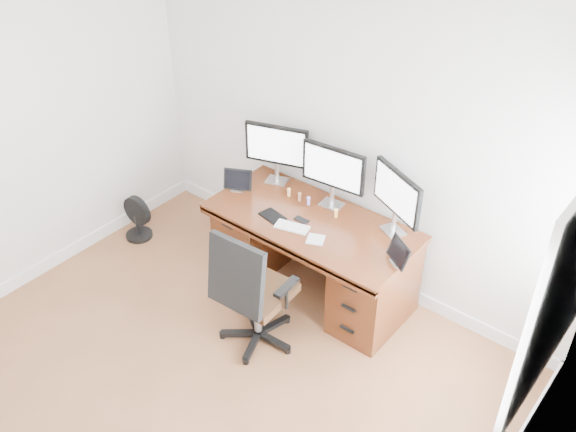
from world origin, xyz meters
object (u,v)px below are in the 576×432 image
Objects in this scene: desk at (313,252)px; floor_fan at (137,218)px; office_chair at (253,308)px; monitor_center at (333,169)px; keyboard at (292,227)px.

floor_fan is (-1.74, -0.44, -0.19)m from desk.
desk is 3.92× the size of floor_fan.
office_chair is 1.25m from monitor_center.
desk is at bearing 87.89° from office_chair.
office_chair is 3.98× the size of keyboard.
monitor_center reaches higher than desk.
monitor_center reaches higher than floor_fan.
office_chair is at bearing -98.18° from keyboard.
floor_fan is 2.06m from monitor_center.
office_chair is 1.79m from floor_fan.
monitor_center is 0.56m from keyboard.
floor_fan is at bearing -163.76° from monitor_center.
keyboard is (-0.05, -0.21, 0.36)m from desk.
floor_fan is at bearing 165.81° from office_chair.
office_chair is 0.69m from keyboard.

